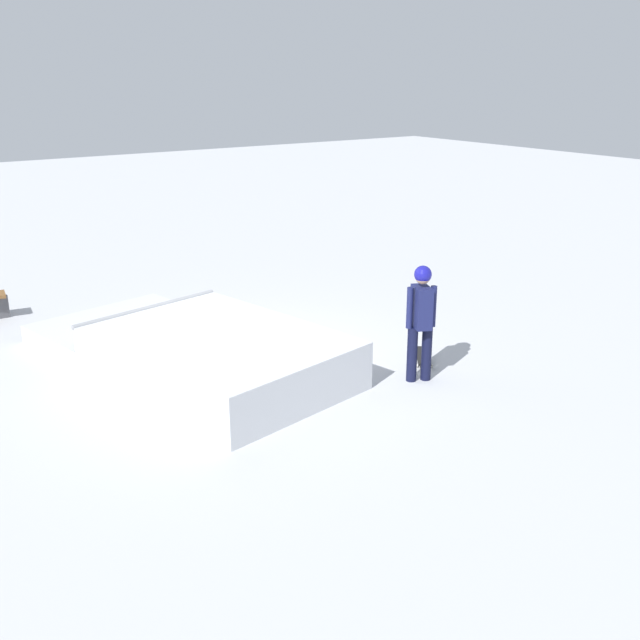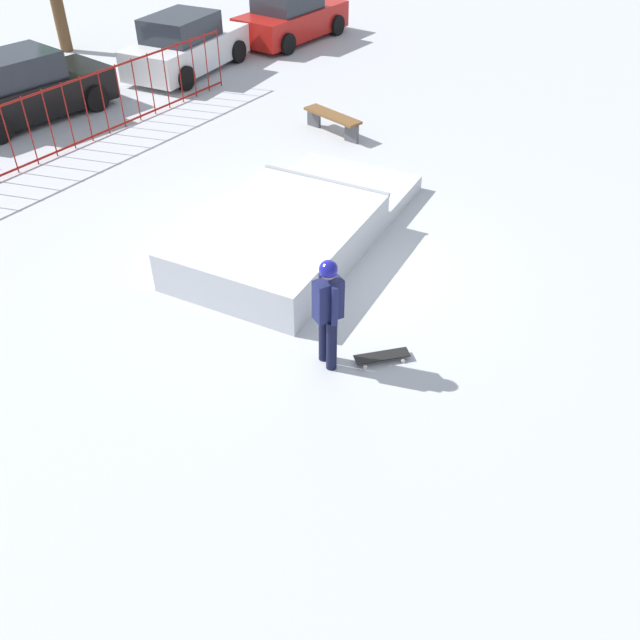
# 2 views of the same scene
# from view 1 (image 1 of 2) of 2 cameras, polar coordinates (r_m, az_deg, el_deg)

# --- Properties ---
(ground_plane) EXTENTS (60.00, 60.00, 0.00)m
(ground_plane) POSITION_cam_1_polar(r_m,az_deg,el_deg) (11.59, -5.50, -3.33)
(ground_plane) COLOR #B7BABF
(skate_ramp) EXTENTS (5.81, 3.63, 0.74)m
(skate_ramp) POSITION_cam_1_polar(r_m,az_deg,el_deg) (11.28, -9.20, -2.40)
(skate_ramp) COLOR silver
(skate_ramp) RESTS_ON ground
(skater) EXTENTS (0.44, 0.41, 1.73)m
(skater) POSITION_cam_1_polar(r_m,az_deg,el_deg) (10.69, 7.74, 0.41)
(skater) COLOR black
(skater) RESTS_ON ground
(skateboard) EXTENTS (0.76, 0.65, 0.09)m
(skateboard) POSITION_cam_1_polar(r_m,az_deg,el_deg) (11.73, 7.88, -2.75)
(skateboard) COLOR black
(skateboard) RESTS_ON ground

